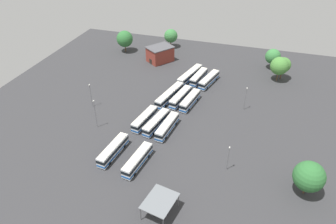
# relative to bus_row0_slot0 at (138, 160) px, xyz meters

# --- Properties ---
(ground_plane) EXTENTS (131.23, 131.23, 0.00)m
(ground_plane) POSITION_rel_bus_row0_slot0_xyz_m (25.58, -0.59, -1.80)
(ground_plane) COLOR #333335
(bus_row0_slot0) EXTENTS (12.51, 4.22, 3.40)m
(bus_row0_slot0) POSITION_rel_bus_row0_slot0_xyz_m (0.00, 0.00, 0.00)
(bus_row0_slot0) COLOR silver
(bus_row0_slot0) RESTS_ON ground_plane
(bus_row0_slot2) EXTENTS (12.69, 3.99, 3.40)m
(bus_row0_slot2) POSITION_rel_bus_row0_slot0_xyz_m (1.69, 7.92, 0.00)
(bus_row0_slot2) COLOR silver
(bus_row0_slot2) RESTS_ON ground_plane
(bus_row1_slot0) EXTENTS (12.57, 4.02, 3.40)m
(bus_row1_slot0) POSITION_rel_bus_row0_slot0_xyz_m (16.49, -2.98, 0.00)
(bus_row1_slot0) COLOR silver
(bus_row1_slot0) RESTS_ON ground_plane
(bus_row1_slot1) EXTENTS (12.89, 4.95, 3.40)m
(bus_row1_slot1) POSITION_rel_bus_row0_slot0_xyz_m (17.43, 0.85, 0.00)
(bus_row1_slot1) COLOR silver
(bus_row1_slot1) RESTS_ON ground_plane
(bus_row1_slot2) EXTENTS (12.39, 4.59, 3.40)m
(bus_row1_slot2) POSITION_rel_bus_row0_slot0_xyz_m (18.09, 4.92, -0.00)
(bus_row1_slot2) COLOR silver
(bus_row1_slot2) RESTS_ON ground_plane
(bus_row2_slot0) EXTENTS (12.35, 4.61, 3.40)m
(bus_row2_slot0) POSITION_rel_bus_row0_slot0_xyz_m (32.97, -5.95, -0.00)
(bus_row2_slot0) COLOR silver
(bus_row2_slot0) RESTS_ON ground_plane
(bus_row2_slot1) EXTENTS (13.12, 4.94, 3.40)m
(bus_row2_slot1) POSITION_rel_bus_row0_slot0_xyz_m (34.13, -2.27, 0.00)
(bus_row2_slot1) COLOR silver
(bus_row2_slot1) RESTS_ON ground_plane
(bus_row2_slot2) EXTENTS (16.28, 6.05, 3.40)m
(bus_row2_slot2) POSITION_rel_bus_row0_slot0_xyz_m (34.19, 1.76, 0.00)
(bus_row2_slot2) COLOR silver
(bus_row2_slot2) RESTS_ON ground_plane
(bus_row3_slot0) EXTENTS (13.23, 5.73, 3.40)m
(bus_row3_slot0) POSITION_rel_bus_row0_slot0_xyz_m (49.60, -9.20, 0.00)
(bus_row3_slot0) COLOR silver
(bus_row3_slot0) RESTS_ON ground_plane
(bus_row3_slot1) EXTENTS (12.14, 4.61, 3.40)m
(bus_row3_slot1) POSITION_rel_bus_row0_slot0_xyz_m (50.50, -4.99, -0.00)
(bus_row3_slot1) COLOR silver
(bus_row3_slot1) RESTS_ON ground_plane
(bus_row3_slot2) EXTENTS (16.25, 6.48, 3.40)m
(bus_row3_slot2) POSITION_rel_bus_row0_slot0_xyz_m (50.97, -1.37, 0.00)
(bus_row3_slot2) COLOR silver
(bus_row3_slot2) RESTS_ON ground_plane
(depot_building) EXTENTS (13.17, 12.57, 6.59)m
(depot_building) POSITION_rel_bus_row0_slot0_xyz_m (63.40, 15.19, 1.51)
(depot_building) COLOR maroon
(depot_building) RESTS_ON ground_plane
(maintenance_shelter) EXTENTS (8.86, 7.55, 4.09)m
(maintenance_shelter) POSITION_rel_bus_row0_slot0_xyz_m (-12.79, -10.58, 2.07)
(maintenance_shelter) COLOR slate
(maintenance_shelter) RESTS_ON ground_plane
(lamp_post_far_corner) EXTENTS (0.56, 0.28, 9.67)m
(lamp_post_far_corner) POSITION_rel_bus_row0_slot0_xyz_m (11.97, 18.44, 3.46)
(lamp_post_far_corner) COLOR slate
(lamp_post_far_corner) RESTS_ON ground_plane
(lamp_post_mid_lot) EXTENTS (0.56, 0.28, 8.47)m
(lamp_post_mid_lot) POSITION_rel_bus_row0_slot0_xyz_m (22.06, 25.65, 2.85)
(lamp_post_mid_lot) COLOR slate
(lamp_post_mid_lot) RESTS_ON ground_plane
(lamp_post_near_entrance) EXTENTS (0.56, 0.28, 7.60)m
(lamp_post_near_entrance) POSITION_rel_bus_row0_slot0_xyz_m (5.55, -22.82, 2.41)
(lamp_post_near_entrance) COLOR slate
(lamp_post_near_entrance) RESTS_ON ground_plane
(lamp_post_by_building) EXTENTS (0.56, 0.28, 8.31)m
(lamp_post_by_building) POSITION_rel_bus_row0_slot0_xyz_m (35.66, -23.98, 2.77)
(lamp_post_by_building) COLOR slate
(lamp_post_by_building) RESTS_ON ground_plane
(tree_east_edge) EXTENTS (6.90, 6.90, 9.64)m
(tree_east_edge) POSITION_rel_bus_row0_slot0_xyz_m (60.35, -33.92, 4.38)
(tree_east_edge) COLOR brown
(tree_east_edge) RESTS_ON ground_plane
(tree_south_edge) EXTENTS (6.20, 6.20, 8.47)m
(tree_south_edge) POSITION_rel_bus_row0_slot0_xyz_m (70.56, -31.28, 3.56)
(tree_south_edge) COLOR brown
(tree_south_edge) RESTS_ON ground_plane
(tree_north_edge) EXTENTS (6.25, 6.25, 8.73)m
(tree_north_edge) POSITION_rel_bus_row0_slot0_xyz_m (79.66, 15.31, 3.79)
(tree_north_edge) COLOR brown
(tree_north_edge) RESTS_ON ground_plane
(tree_west_edge) EXTENTS (5.87, 5.87, 8.94)m
(tree_west_edge) POSITION_rel_bus_row0_slot0_xyz_m (62.14, -35.28, 4.19)
(tree_west_edge) COLOR brown
(tree_west_edge) RESTS_ON ground_plane
(tree_northeast) EXTENTS (7.37, 7.37, 9.28)m
(tree_northeast) POSITION_rel_bus_row0_slot0_xyz_m (3.09, -41.78, 3.79)
(tree_northeast) COLOR brown
(tree_northeast) RESTS_ON ground_plane
(tree_northwest) EXTENTS (7.38, 7.38, 9.81)m
(tree_northwest) POSITION_rel_bus_row0_slot0_xyz_m (68.41, 33.83, 4.32)
(tree_northwest) COLOR brown
(tree_northwest) RESTS_ON ground_plane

